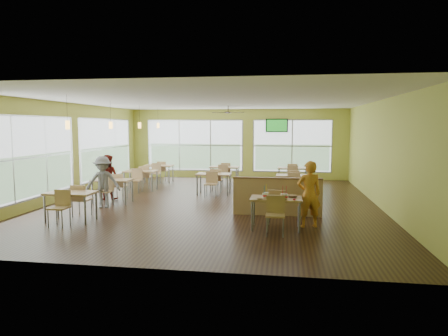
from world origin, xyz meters
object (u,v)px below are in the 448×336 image
(man_plaid, at_px, (309,194))
(food_basket, at_px, (293,196))
(main_table, at_px, (276,203))
(half_wall_divider, at_px, (277,196))

(man_plaid, distance_m, food_basket, 0.45)
(main_table, xyz_separation_m, food_basket, (0.38, 0.07, 0.15))
(main_table, xyz_separation_m, half_wall_divider, (0.00, 1.45, -0.11))
(main_table, height_order, man_plaid, man_plaid)
(main_table, bearing_deg, half_wall_divider, 90.00)
(main_table, relative_size, man_plaid, 0.95)
(main_table, distance_m, food_basket, 0.42)
(main_table, height_order, half_wall_divider, half_wall_divider)
(main_table, height_order, food_basket, main_table)
(main_table, distance_m, half_wall_divider, 1.45)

